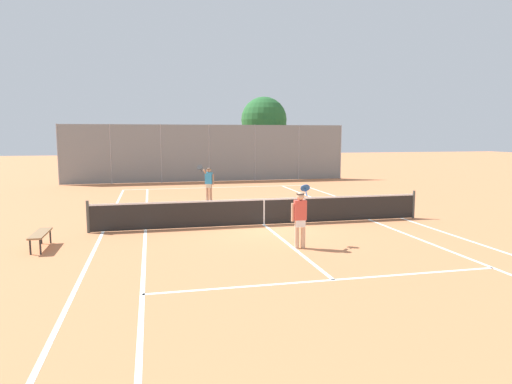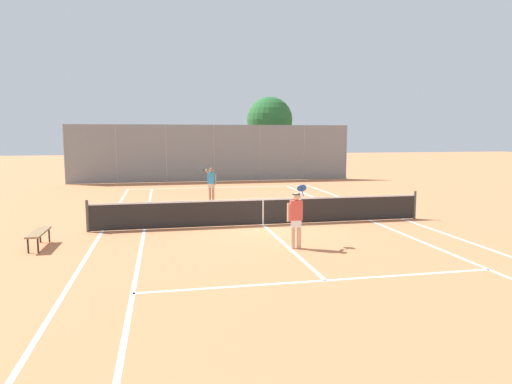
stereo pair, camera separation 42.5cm
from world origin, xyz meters
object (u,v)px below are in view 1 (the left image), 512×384
at_px(tennis_net, 264,211).
at_px(player_near_side, 300,216).
at_px(tree_behind_left, 266,121).
at_px(courtside_bench, 40,235).
at_px(loose_tennis_ball_2, 259,221).
at_px(loose_tennis_ball_0, 254,203).
at_px(player_far_left, 209,182).
at_px(loose_tennis_ball_1, 350,218).

xyz_separation_m(tennis_net, player_near_side, (0.18, -3.49, 0.42)).
xyz_separation_m(player_near_side, tree_behind_left, (4.65, 22.39, 3.29)).
bearing_deg(courtside_bench, loose_tennis_ball_2, 20.34).
distance_m(loose_tennis_ball_2, courtside_bench, 7.43).
height_order(player_near_side, loose_tennis_ball_0, player_near_side).
bearing_deg(tree_behind_left, player_far_left, -115.78).
bearing_deg(player_near_side, player_far_left, 97.66).
height_order(loose_tennis_ball_2, courtside_bench, courtside_bench).
xyz_separation_m(player_far_left, courtside_bench, (-5.82, -8.42, -0.52)).
bearing_deg(player_far_left, loose_tennis_ball_2, -79.04).
height_order(loose_tennis_ball_1, tree_behind_left, tree_behind_left).
xyz_separation_m(loose_tennis_ball_0, loose_tennis_ball_1, (2.77, -4.65, 0.00)).
bearing_deg(loose_tennis_ball_2, tennis_net, -87.25).
bearing_deg(tennis_net, courtside_bench, -164.66).
distance_m(loose_tennis_ball_1, courtside_bench, 10.82).
relative_size(tennis_net, courtside_bench, 8.00).
bearing_deg(player_near_side, courtside_bench, 167.63).
relative_size(loose_tennis_ball_0, loose_tennis_ball_2, 1.00).
relative_size(loose_tennis_ball_1, courtside_bench, 0.04).
bearing_deg(loose_tennis_ball_1, player_near_side, -130.39).
height_order(player_far_left, loose_tennis_ball_1, player_far_left).
relative_size(player_near_side, tree_behind_left, 0.29).
bearing_deg(loose_tennis_ball_1, player_far_left, 128.11).
bearing_deg(loose_tennis_ball_2, loose_tennis_ball_1, -2.89).
relative_size(player_near_side, player_far_left, 1.00).
bearing_deg(loose_tennis_ball_2, player_far_left, 100.96).
height_order(tennis_net, courtside_bench, tennis_net).
xyz_separation_m(loose_tennis_ball_2, courtside_bench, (-6.95, -2.58, 0.38)).
relative_size(player_far_left, courtside_bench, 1.18).
xyz_separation_m(player_far_left, loose_tennis_ball_0, (1.95, -1.37, -0.89)).
bearing_deg(tree_behind_left, loose_tennis_ball_1, -93.95).
bearing_deg(tree_behind_left, loose_tennis_ball_0, -106.35).
bearing_deg(loose_tennis_ball_0, tennis_net, -98.75).
xyz_separation_m(player_near_side, player_far_left, (-1.34, 9.99, 0.00)).
height_order(tennis_net, loose_tennis_ball_2, tennis_net).
relative_size(player_far_left, loose_tennis_ball_1, 26.88).
xyz_separation_m(tennis_net, loose_tennis_ball_2, (-0.03, 0.66, -0.48)).
bearing_deg(player_near_side, loose_tennis_ball_1, 49.61).
bearing_deg(loose_tennis_ball_0, loose_tennis_ball_1, -59.24).
bearing_deg(courtside_bench, player_far_left, 55.33).
height_order(loose_tennis_ball_0, loose_tennis_ball_1, same).
relative_size(player_far_left, loose_tennis_ball_2, 26.88).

